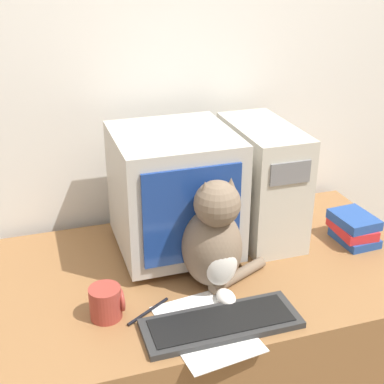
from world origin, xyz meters
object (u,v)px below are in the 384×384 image
mug (106,303)px  keyboard (221,323)px  computer_tower (261,181)px  pen (148,311)px  book_stack (354,228)px  crt_monitor (174,192)px  cat (214,241)px

mug → keyboard: bearing=-25.5°
computer_tower → pen: (-0.49, -0.33, -0.19)m
book_stack → crt_monitor: bearing=167.4°
computer_tower → pen: size_ratio=2.92×
crt_monitor → book_stack: bearing=-12.6°
book_stack → cat: bearing=-169.6°
keyboard → book_stack: book_stack is taller
cat → book_stack: cat is taller
keyboard → mug: size_ratio=4.54×
cat → pen: (-0.22, -0.08, -0.15)m
computer_tower → cat: computer_tower is taller
crt_monitor → pen: bearing=-118.4°
crt_monitor → computer_tower: crt_monitor is taller
pen → mug: 0.12m
pen → crt_monitor: bearing=61.6°
mug → crt_monitor: bearing=46.3°
pen → mug: mug is taller
computer_tower → keyboard: (-0.31, -0.45, -0.19)m
crt_monitor → pen: (-0.17, -0.31, -0.21)m
computer_tower → cat: size_ratio=1.12×
cat → mug: size_ratio=3.75×
crt_monitor → book_stack: crt_monitor is taller
crt_monitor → cat: crt_monitor is taller
keyboard → mug: 0.32m
crt_monitor → mug: crt_monitor is taller
computer_tower → mug: size_ratio=4.21×
keyboard → mug: (-0.28, 0.14, 0.04)m
book_stack → mug: size_ratio=1.85×
crt_monitor → book_stack: (0.60, -0.13, -0.16)m
keyboard → pen: size_ratio=3.15×
cat → pen: 0.28m
cat → book_stack: bearing=8.0°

